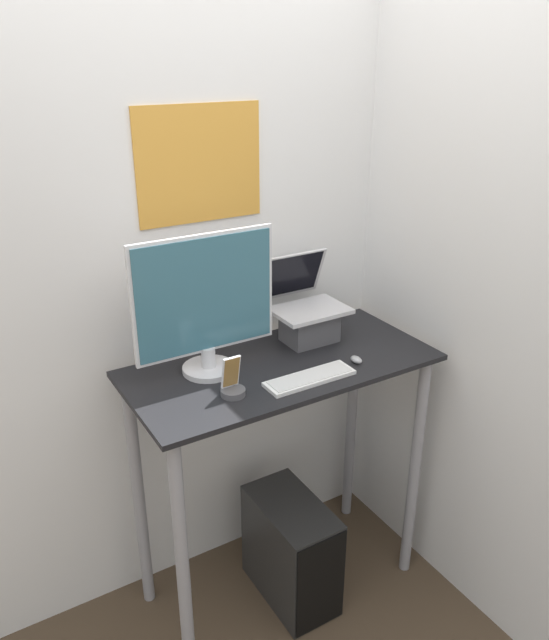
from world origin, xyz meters
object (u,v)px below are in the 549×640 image
(keyboard, at_px, (310,378))
(computer_tower, at_px, (291,550))
(laptop, at_px, (307,316))
(cell_phone, at_px, (232,386))
(monitor, at_px, (206,307))
(mouse, at_px, (356,360))

(keyboard, height_order, computer_tower, keyboard)
(laptop, bearing_deg, computer_tower, -133.62)
(laptop, distance_m, computer_tower, 0.98)
(laptop, height_order, keyboard, laptop)
(laptop, xyz_separation_m, keyboard, (-0.18, -0.29, -0.09))
(laptop, bearing_deg, cell_phone, -152.55)
(monitor, xyz_separation_m, computer_tower, (0.27, -0.15, -1.09))
(laptop, bearing_deg, mouse, -80.82)
(keyboard, relative_size, mouse, 6.24)
(laptop, distance_m, monitor, 0.48)
(mouse, distance_m, cell_phone, 0.50)
(computer_tower, bearing_deg, cell_phone, -171.00)
(cell_phone, bearing_deg, monitor, 88.77)
(monitor, bearing_deg, keyboard, -41.59)
(monitor, distance_m, computer_tower, 1.14)
(cell_phone, height_order, computer_tower, cell_phone)
(monitor, relative_size, keyboard, 1.58)
(keyboard, bearing_deg, cell_phone, 169.90)
(mouse, bearing_deg, computer_tower, 162.59)
(keyboard, xyz_separation_m, computer_tower, (-0.01, 0.09, -0.85))
(cell_phone, bearing_deg, mouse, -3.27)
(mouse, bearing_deg, laptop, 99.18)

